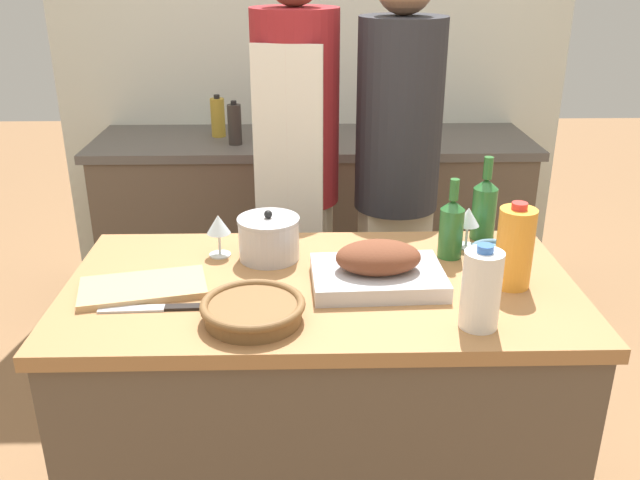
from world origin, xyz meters
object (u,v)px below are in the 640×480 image
(cutting_board, at_px, (143,287))
(condiment_bottle_tall, at_px, (235,124))
(condiment_bottle_short, at_px, (218,117))
(person_cook_guest, at_px, (397,172))
(wine_glass_left, at_px, (468,218))
(roasting_pan, at_px, (378,269))
(wicker_basket, at_px, (253,310))
(person_cook_aproned, at_px, (296,165))
(knife_chef, at_px, (156,308))
(mixing_bowl, at_px, (495,254))
(stock_pot, at_px, (269,238))
(milk_jug, at_px, (481,289))
(juice_jug, at_px, (515,248))
(wine_bottle_green, at_px, (484,207))
(wine_glass_right, at_px, (218,226))
(wine_bottle_dark, at_px, (451,227))

(cutting_board, bearing_deg, condiment_bottle_tall, 85.61)
(condiment_bottle_short, bearing_deg, person_cook_guest, -46.86)
(wine_glass_left, bearing_deg, roasting_pan, -139.45)
(wicker_basket, relative_size, condiment_bottle_short, 1.28)
(person_cook_aproned, bearing_deg, knife_chef, -99.51)
(mixing_bowl, height_order, condiment_bottle_short, condiment_bottle_short)
(stock_pot, height_order, milk_jug, milk_jug)
(cutting_board, height_order, juice_jug, juice_jug)
(milk_jug, bearing_deg, condiment_bottle_tall, 113.61)
(milk_jug, relative_size, wine_glass_left, 1.67)
(condiment_bottle_short, bearing_deg, mixing_bowl, -56.92)
(cutting_board, xyz_separation_m, wine_bottle_green, (0.99, 0.35, 0.10))
(mixing_bowl, relative_size, milk_jug, 0.67)
(wicker_basket, distance_m, stock_pot, 0.38)
(milk_jug, xyz_separation_m, knife_chef, (-0.79, 0.10, -0.10))
(condiment_bottle_tall, relative_size, person_cook_guest, 0.12)
(condiment_bottle_short, distance_m, person_cook_aproned, 0.87)
(wicker_basket, height_order, wine_bottle_green, wine_bottle_green)
(person_cook_aproned, bearing_deg, wine_glass_right, -99.21)
(wine_glass_left, bearing_deg, milk_jug, -99.33)
(wine_glass_right, height_order, person_cook_aproned, person_cook_aproned)
(cutting_board, distance_m, condiment_bottle_tall, 1.48)
(roasting_pan, xyz_separation_m, condiment_bottle_tall, (-0.52, 1.46, 0.06))
(condiment_bottle_tall, bearing_deg, roasting_pan, -70.47)
(wine_bottle_green, bearing_deg, wicker_basket, -143.25)
(wine_glass_left, distance_m, knife_chef, 0.96)
(milk_jug, distance_m, person_cook_aproned, 1.15)
(wicker_basket, distance_m, cutting_board, 0.35)
(condiment_bottle_short, xyz_separation_m, person_cook_aproned, (0.39, -0.78, -0.02))
(roasting_pan, bearing_deg, person_cook_guest, 79.14)
(milk_jug, height_order, condiment_bottle_short, condiment_bottle_short)
(stock_pot, height_order, juice_jug, juice_jug)
(stock_pot, distance_m, juice_jug, 0.69)
(cutting_board, distance_m, person_cook_aproned, 0.95)
(cutting_board, distance_m, mixing_bowl, 0.99)
(wine_glass_right, relative_size, person_cook_guest, 0.07)
(roasting_pan, height_order, wine_glass_left, wine_glass_left)
(knife_chef, bearing_deg, mixing_bowl, 15.37)
(wine_glass_right, height_order, condiment_bottle_short, condiment_bottle_short)
(condiment_bottle_tall, bearing_deg, person_cook_aproned, -64.97)
(cutting_board, distance_m, stock_pot, 0.39)
(wicker_basket, distance_m, person_cook_aproned, 1.03)
(stock_pot, xyz_separation_m, mixing_bowl, (0.66, -0.06, -0.04))
(mixing_bowl, xyz_separation_m, knife_chef, (-0.93, -0.26, -0.03))
(juice_jug, relative_size, person_cook_guest, 0.14)
(mixing_bowl, distance_m, wine_glass_right, 0.81)
(wine_bottle_dark, xyz_separation_m, condiment_bottle_short, (-0.84, 1.43, 0.01))
(mixing_bowl, relative_size, juice_jug, 0.60)
(cutting_board, distance_m, wine_bottle_green, 1.06)
(stock_pot, distance_m, condiment_bottle_tall, 1.29)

